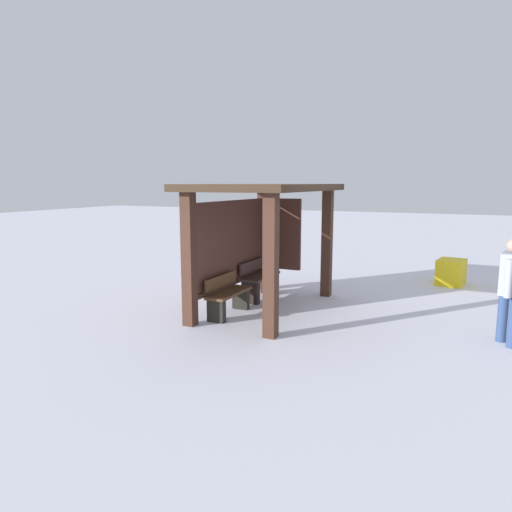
{
  "coord_description": "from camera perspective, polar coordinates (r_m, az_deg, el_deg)",
  "views": [
    {
      "loc": [
        -7.62,
        -3.36,
        2.3
      ],
      "look_at": [
        -0.08,
        0.16,
        0.99
      ],
      "focal_mm": 32.6,
      "sensor_mm": 36.0,
      "label": 1
    }
  ],
  "objects": [
    {
      "name": "bench_left_inside",
      "position": [
        8.18,
        -3.46,
        -5.03
      ],
      "size": [
        1.11,
        0.36,
        0.7
      ],
      "color": "brown",
      "rests_on": "ground"
    },
    {
      "name": "bus_shelter",
      "position": [
        8.5,
        0.44,
        4.93
      ],
      "size": [
        3.39,
        1.93,
        2.28
      ],
      "color": "#44281D",
      "rests_on": "ground"
    },
    {
      "name": "bench_center_inside",
      "position": [
        9.32,
        0.41,
        -3.12
      ],
      "size": [
        1.11,
        0.41,
        0.76
      ],
      "color": "#432E2B",
      "rests_on": "ground"
    },
    {
      "name": "grit_bin",
      "position": [
        11.48,
        22.81,
        -1.83
      ],
      "size": [
        0.77,
        0.66,
        0.58
      ],
      "primitive_type": "cube",
      "rotation": [
        0.0,
        0.0,
        -0.15
      ],
      "color": "yellow",
      "rests_on": "ground"
    },
    {
      "name": "person_walking",
      "position": [
        7.48,
        28.81,
        -2.97
      ],
      "size": [
        0.65,
        0.34,
        1.54
      ],
      "color": "#A8ACBF",
      "rests_on": "ground"
    },
    {
      "name": "ground_plane",
      "position": [
        8.64,
        1.23,
        -6.47
      ],
      "size": [
        60.0,
        60.0,
        0.0
      ],
      "primitive_type": "plane",
      "color": "white"
    }
  ]
}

